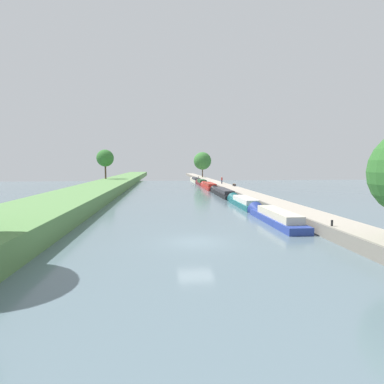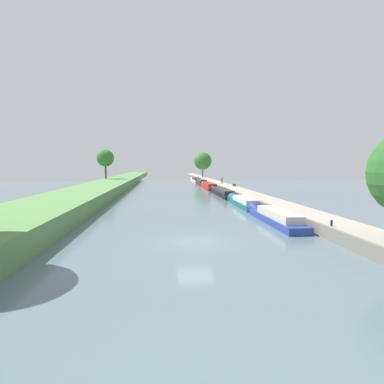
# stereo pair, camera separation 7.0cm
# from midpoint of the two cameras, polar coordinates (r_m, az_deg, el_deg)

# --- Properties ---
(ground_plane) EXTENTS (160.00, 160.00, 0.00)m
(ground_plane) POSITION_cam_midpoint_polar(r_m,az_deg,el_deg) (21.58, 0.67, -9.41)
(ground_plane) COLOR slate
(right_towpath) EXTENTS (3.32, 260.00, 0.93)m
(right_towpath) POSITION_cam_midpoint_polar(r_m,az_deg,el_deg) (25.40, 27.57, -6.70)
(right_towpath) COLOR #A89E8E
(right_towpath) RESTS_ON ground_plane
(stone_quay) EXTENTS (0.25, 260.00, 0.98)m
(stone_quay) POSITION_cam_midpoint_polar(r_m,az_deg,el_deg) (24.47, 24.05, -6.94)
(stone_quay) COLOR gray
(stone_quay) RESTS_ON ground_plane
(narrowboat_blue) EXTENTS (1.98, 11.49, 1.92)m
(narrowboat_blue) POSITION_cam_midpoint_polar(r_m,az_deg,el_deg) (29.86, 15.16, -4.46)
(narrowboat_blue) COLOR #283D93
(narrowboat_blue) RESTS_ON ground_plane
(narrowboat_teal) EXTENTS (2.02, 10.87, 1.92)m
(narrowboat_teal) POSITION_cam_midpoint_polar(r_m,az_deg,el_deg) (40.55, 9.58, -1.85)
(narrowboat_teal) COLOR #195B60
(narrowboat_teal) RESTS_ON ground_plane
(narrowboat_black) EXTENTS (2.00, 15.34, 1.90)m
(narrowboat_black) POSITION_cam_midpoint_polar(r_m,az_deg,el_deg) (53.97, 5.70, -0.03)
(narrowboat_black) COLOR black
(narrowboat_black) RESTS_ON ground_plane
(narrowboat_red) EXTENTS (2.13, 14.06, 2.06)m
(narrowboat_red) POSITION_cam_midpoint_polar(r_m,az_deg,el_deg) (68.33, 3.15, 1.14)
(narrowboat_red) COLOR maroon
(narrowboat_red) RESTS_ON ground_plane
(narrowboat_maroon) EXTENTS (2.06, 10.59, 2.07)m
(narrowboat_maroon) POSITION_cam_midpoint_polar(r_m,az_deg,el_deg) (81.66, 1.81, 1.82)
(narrowboat_maroon) COLOR maroon
(narrowboat_maroon) RESTS_ON ground_plane
(narrowboat_cream) EXTENTS (1.90, 16.51, 1.90)m
(narrowboat_cream) POSITION_cam_midpoint_polar(r_m,az_deg,el_deg) (95.89, 0.68, 2.33)
(narrowboat_cream) COLOR beige
(narrowboat_cream) RESTS_ON ground_plane
(tree_rightbank_midnear) EXTENTS (6.25, 6.25, 8.86)m
(tree_rightbank_midnear) POSITION_cam_midpoint_polar(r_m,az_deg,el_deg) (107.58, 2.06, 5.90)
(tree_rightbank_midnear) COLOR #4C3828
(tree_rightbank_midnear) RESTS_ON right_towpath
(tree_leftbank_upstream) EXTENTS (4.37, 4.37, 7.53)m
(tree_leftbank_upstream) POSITION_cam_midpoint_polar(r_m,az_deg,el_deg) (80.81, -16.07, 6.18)
(tree_leftbank_upstream) COLOR #4C3828
(tree_leftbank_upstream) RESTS_ON left_grassy_bank
(person_walking) EXTENTS (0.34, 0.34, 1.66)m
(person_walking) POSITION_cam_midpoint_polar(r_m,az_deg,el_deg) (71.07, 5.73, 2.29)
(person_walking) COLOR #282D42
(person_walking) RESTS_ON right_towpath
(mooring_bollard_near) EXTENTS (0.16, 0.16, 0.45)m
(mooring_bollard_near) POSITION_cam_midpoint_polar(r_m,az_deg,el_deg) (24.54, 25.00, -5.36)
(mooring_bollard_near) COLOR black
(mooring_bollard_near) RESTS_ON right_towpath
(mooring_bollard_far) EXTENTS (0.16, 0.16, 0.45)m
(mooring_bollard_far) POSITION_cam_midpoint_polar(r_m,az_deg,el_deg) (103.27, 1.31, 2.88)
(mooring_bollard_far) COLOR black
(mooring_bollard_far) RESTS_ON right_towpath
(park_bench) EXTENTS (0.44, 1.50, 0.47)m
(park_bench) POSITION_cam_midpoint_polar(r_m,az_deg,el_deg) (63.49, 8.06, 1.43)
(park_bench) COLOR #333338
(park_bench) RESTS_ON right_towpath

